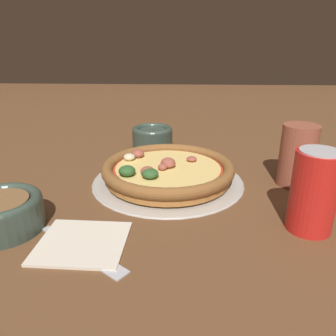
# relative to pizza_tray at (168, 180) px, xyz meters

# --- Properties ---
(ground_plane) EXTENTS (3.00, 3.00, 0.00)m
(ground_plane) POSITION_rel_pizza_tray_xyz_m (0.00, 0.00, -0.00)
(ground_plane) COLOR brown
(pizza_tray) EXTENTS (0.30, 0.30, 0.01)m
(pizza_tray) POSITION_rel_pizza_tray_xyz_m (0.00, 0.00, 0.00)
(pizza_tray) COLOR #B7B2A8
(pizza_tray) RESTS_ON ground_plane
(pizza) EXTENTS (0.26, 0.26, 0.04)m
(pizza) POSITION_rel_pizza_tray_xyz_m (0.00, 0.00, 0.02)
(pizza) COLOR #A86B33
(pizza) RESTS_ON pizza_tray
(bowl_near) EXTENTS (0.10, 0.10, 0.06)m
(bowl_near) POSITION_rel_pizza_tray_xyz_m (0.05, -0.22, 0.03)
(bowl_near) COLOR #334238
(bowl_near) RESTS_ON ground_plane
(bowl_far) EXTENTS (0.12, 0.12, 0.05)m
(bowl_far) POSITION_rel_pizza_tray_xyz_m (0.24, 0.19, 0.02)
(bowl_far) COLOR #334238
(bowl_far) RESTS_ON ground_plane
(drinking_cup) EXTENTS (0.07, 0.07, 0.12)m
(drinking_cup) POSITION_rel_pizza_tray_xyz_m (-0.25, 0.00, 0.06)
(drinking_cup) COLOR brown
(drinking_cup) RESTS_ON ground_plane
(napkin) EXTENTS (0.12, 0.11, 0.01)m
(napkin) POSITION_rel_pizza_tray_xyz_m (0.11, 0.22, 0.00)
(napkin) COLOR beige
(napkin) RESTS_ON ground_plane
(fork) EXTENTS (0.15, 0.12, 0.00)m
(fork) POSITION_rel_pizza_tray_xyz_m (0.10, 0.24, -0.00)
(fork) COLOR #B7B7BC
(fork) RESTS_ON ground_plane
(beverage_can) EXTENTS (0.07, 0.07, 0.12)m
(beverage_can) POSITION_rel_pizza_tray_xyz_m (-0.22, 0.16, 0.06)
(beverage_can) COLOR red
(beverage_can) RESTS_ON ground_plane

